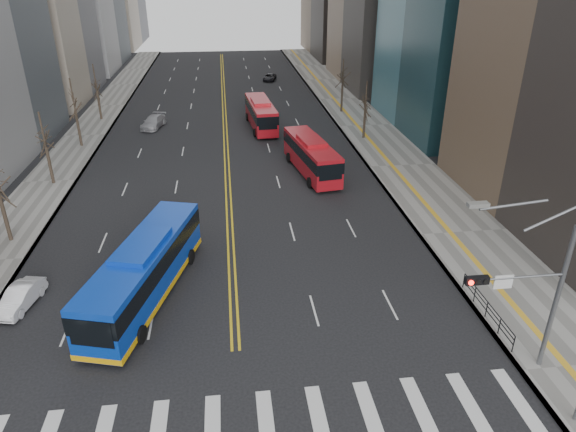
{
  "coord_description": "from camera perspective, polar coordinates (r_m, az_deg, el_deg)",
  "views": [
    {
      "loc": [
        0.13,
        -16.28,
        18.31
      ],
      "look_at": [
        3.49,
        10.82,
        4.89
      ],
      "focal_mm": 32.0,
      "sensor_mm": 36.0,
      "label": 1
    }
  ],
  "objects": [
    {
      "name": "car_dark_far",
      "position": [
        92.98,
        -2.05,
        15.15
      ],
      "size": [
        2.9,
        4.46,
        1.14
      ],
      "primitive_type": "imported",
      "rotation": [
        0.0,
        0.0,
        -0.26
      ],
      "color": "black",
      "rests_on": "ground"
    },
    {
      "name": "blue_bus",
      "position": [
        31.98,
        -15.65,
        -5.67
      ],
      "size": [
        6.17,
        13.14,
        3.73
      ],
      "color": "#0C37B4",
      "rests_on": "ground"
    },
    {
      "name": "pedestrian_railing",
      "position": [
        31.67,
        21.24,
        -9.4
      ],
      "size": [
        0.06,
        6.06,
        1.02
      ],
      "color": "black",
      "rests_on": "sidewalk_right"
    },
    {
      "name": "red_bus_far",
      "position": [
        64.42,
        -3.04,
        11.42
      ],
      "size": [
        3.39,
        11.2,
        3.51
      ],
      "color": "#A9121B",
      "rests_on": "ground"
    },
    {
      "name": "sidewalk_right",
      "position": [
        66.26,
        8.54,
        9.9
      ],
      "size": [
        7.0,
        130.0,
        0.15
      ],
      "primitive_type": "cube",
      "color": "slate",
      "rests_on": "ground"
    },
    {
      "name": "centerline",
      "position": [
        73.6,
        -7.1,
        11.57
      ],
      "size": [
        0.55,
        100.0,
        0.01
      ],
      "color": "gold",
      "rests_on": "ground"
    },
    {
      "name": "street_trees",
      "position": [
        53.09,
        -15.01,
        10.63
      ],
      "size": [
        35.2,
        47.2,
        7.6
      ],
      "color": "#33251F",
      "rests_on": "ground"
    },
    {
      "name": "signal_mast",
      "position": [
        26.48,
        25.43,
        -7.23
      ],
      "size": [
        5.37,
        0.37,
        9.39
      ],
      "color": "slate",
      "rests_on": "ground"
    },
    {
      "name": "crosswalk",
      "position": [
        24.5,
        -5.41,
        -22.33
      ],
      "size": [
        26.7,
        4.0,
        0.01
      ],
      "color": "silver",
      "rests_on": "ground"
    },
    {
      "name": "sidewalk_left",
      "position": [
        66.07,
        -21.59,
        8.31
      ],
      "size": [
        5.0,
        130.0,
        0.15
      ],
      "primitive_type": "cube",
      "color": "slate",
      "rests_on": "ground"
    },
    {
      "name": "car_silver",
      "position": [
        66.89,
        -14.72,
        10.07
      ],
      "size": [
        3.19,
        5.34,
        1.45
      ],
      "primitive_type": "imported",
      "rotation": [
        0.0,
        0.0,
        -0.25
      ],
      "color": "#9C9CA1",
      "rests_on": "ground"
    },
    {
      "name": "red_bus_near",
      "position": [
        49.66,
        2.6,
        6.89
      ],
      "size": [
        4.14,
        11.21,
        3.48
      ],
      "color": "#A9121B",
      "rests_on": "ground"
    },
    {
      "name": "ground",
      "position": [
        24.5,
        -5.4,
        -22.34
      ],
      "size": [
        220.0,
        220.0,
        0.0
      ],
      "primitive_type": "plane",
      "color": "black"
    },
    {
      "name": "car_white",
      "position": [
        34.51,
        -27.61,
        -8.02
      ],
      "size": [
        2.13,
        4.04,
        1.27
      ],
      "primitive_type": "imported",
      "rotation": [
        0.0,
        0.0,
        -0.22
      ],
      "color": "white",
      "rests_on": "ground"
    },
    {
      "name": "car_dark_mid",
      "position": [
        73.3,
        -2.55,
        12.22
      ],
      "size": [
        2.25,
        4.19,
        1.35
      ],
      "primitive_type": "imported",
      "rotation": [
        0.0,
        0.0,
        -0.17
      ],
      "color": "black",
      "rests_on": "ground"
    }
  ]
}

